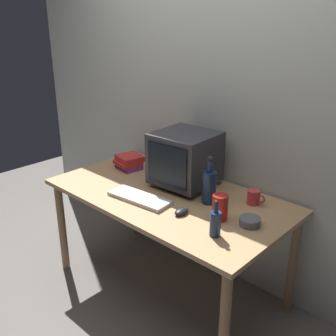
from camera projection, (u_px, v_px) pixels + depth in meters
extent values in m
plane|color=slate|center=(168.00, 287.00, 2.84)|extent=(6.00, 6.00, 0.00)
cube|color=beige|center=(216.00, 105.00, 2.71)|extent=(4.00, 0.08, 2.50)
cube|color=tan|center=(168.00, 196.00, 2.57)|extent=(1.59, 0.86, 0.03)
cylinder|color=olive|center=(62.00, 227.00, 2.93)|extent=(0.06, 0.06, 0.71)
cylinder|color=olive|center=(224.00, 328.00, 1.99)|extent=(0.06, 0.06, 0.71)
cylinder|color=olive|center=(135.00, 196.00, 3.43)|extent=(0.06, 0.06, 0.71)
cylinder|color=olive|center=(293.00, 265.00, 2.49)|extent=(0.06, 0.06, 0.71)
cube|color=#333338|center=(185.00, 183.00, 2.69)|extent=(0.30, 0.26, 0.03)
cube|color=#333338|center=(185.00, 157.00, 2.63)|extent=(0.41, 0.41, 0.34)
cube|color=black|center=(167.00, 165.00, 2.49)|extent=(0.31, 0.03, 0.27)
cube|color=beige|center=(139.00, 198.00, 2.48)|extent=(0.43, 0.19, 0.02)
ellipsoid|color=black|center=(181.00, 211.00, 2.30)|extent=(0.06, 0.10, 0.04)
cylinder|color=navy|center=(209.00, 187.00, 2.41)|extent=(0.09, 0.09, 0.20)
cylinder|color=navy|center=(210.00, 167.00, 2.36)|extent=(0.03, 0.03, 0.07)
sphere|color=#262626|center=(210.00, 159.00, 2.34)|extent=(0.04, 0.04, 0.04)
cylinder|color=navy|center=(215.00, 224.00, 2.06)|extent=(0.06, 0.06, 0.14)
cylinder|color=navy|center=(216.00, 208.00, 2.02)|extent=(0.02, 0.02, 0.05)
sphere|color=#262626|center=(216.00, 203.00, 2.01)|extent=(0.02, 0.02, 0.02)
cube|color=#843893|center=(129.00, 166.00, 2.98)|extent=(0.21, 0.17, 0.03)
cube|color=red|center=(128.00, 163.00, 2.97)|extent=(0.21, 0.19, 0.03)
cube|color=red|center=(130.00, 158.00, 2.96)|extent=(0.21, 0.20, 0.04)
cylinder|color=#CC383D|center=(254.00, 197.00, 2.42)|extent=(0.08, 0.08, 0.09)
torus|color=#CC383D|center=(261.00, 199.00, 2.38)|extent=(0.06, 0.01, 0.06)
cylinder|color=#595B66|center=(250.00, 222.00, 2.18)|extent=(0.12, 0.12, 0.04)
cylinder|color=#A51E19|center=(220.00, 207.00, 2.22)|extent=(0.09, 0.09, 0.15)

